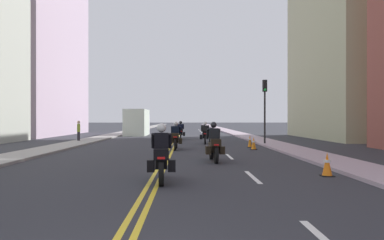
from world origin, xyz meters
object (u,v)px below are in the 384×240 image
(traffic_light_near, at_px, (265,100))
(traffic_cone_2, at_px, (250,141))
(pedestrian_0, at_px, (79,131))
(motorcycle_0, at_px, (161,159))
(traffic_cone_0, at_px, (254,143))
(motorcycle_1, at_px, (214,146))
(motorcycle_3, at_px, (205,134))
(motorcycle_4, at_px, (181,132))
(motorcycle_2, at_px, (176,138))
(traffic_cone_1, at_px, (327,164))
(parked_truck, at_px, (138,124))

(traffic_light_near, bearing_deg, traffic_cone_2, -123.85)
(traffic_light_near, xyz_separation_m, pedestrian_0, (-13.60, 3.19, -2.22))
(motorcycle_0, distance_m, traffic_cone_0, 11.70)
(motorcycle_1, xyz_separation_m, motorcycle_3, (0.20, 10.93, -0.00))
(motorcycle_4, xyz_separation_m, traffic_light_near, (5.85, -6.62, 2.41))
(motorcycle_1, relative_size, traffic_cone_2, 2.77)
(motorcycle_2, height_order, traffic_cone_0, motorcycle_2)
(traffic_cone_2, bearing_deg, motorcycle_3, 128.66)
(motorcycle_1, bearing_deg, pedestrian_0, 122.90)
(motorcycle_4, xyz_separation_m, traffic_cone_1, (4.85, -20.21, -0.29))
(traffic_cone_1, relative_size, traffic_light_near, 0.17)
(motorcycle_2, relative_size, traffic_light_near, 0.49)
(motorcycle_3, height_order, traffic_cone_0, motorcycle_3)
(motorcycle_4, bearing_deg, traffic_light_near, -49.16)
(motorcycle_1, bearing_deg, traffic_cone_1, -53.72)
(motorcycle_2, distance_m, traffic_cone_2, 4.86)
(motorcycle_2, distance_m, parked_truck, 19.48)
(motorcycle_0, relative_size, motorcycle_2, 0.97)
(motorcycle_1, bearing_deg, traffic_cone_2, 66.48)
(traffic_cone_0, height_order, parked_truck, parked_truck)
(traffic_cone_1, bearing_deg, traffic_cone_0, 92.66)
(traffic_light_near, xyz_separation_m, parked_truck, (-10.71, 15.27, -1.79))
(motorcycle_4, bearing_deg, traffic_cone_0, -67.75)
(motorcycle_2, xyz_separation_m, motorcycle_4, (0.12, 10.23, -0.01))
(traffic_cone_0, bearing_deg, motorcycle_3, 116.94)
(motorcycle_0, distance_m, traffic_light_near, 15.94)
(motorcycle_4, distance_m, traffic_light_near, 9.16)
(motorcycle_1, relative_size, pedestrian_0, 1.34)
(motorcycle_2, distance_m, traffic_light_near, 7.38)
(motorcycle_4, xyz_separation_m, traffic_cone_0, (4.39, -10.41, -0.30))
(traffic_cone_1, bearing_deg, motorcycle_3, 101.48)
(traffic_light_near, bearing_deg, traffic_cone_1, -94.23)
(traffic_cone_0, bearing_deg, motorcycle_4, 112.87)
(motorcycle_0, xyz_separation_m, pedestrian_0, (-7.55, 17.74, 0.18))
(motorcycle_1, height_order, motorcycle_4, motorcycle_1)
(motorcycle_2, bearing_deg, motorcycle_4, 90.28)
(motorcycle_3, height_order, parked_truck, parked_truck)
(traffic_cone_2, xyz_separation_m, parked_truck, (-9.33, 17.33, 0.88))
(motorcycle_0, xyz_separation_m, motorcycle_1, (1.84, 4.86, 0.00))
(motorcycle_4, distance_m, traffic_cone_0, 11.30)
(motorcycle_0, distance_m, motorcycle_4, 21.18)
(motorcycle_2, height_order, motorcycle_3, motorcycle_2)
(motorcycle_3, height_order, traffic_light_near, traffic_light_near)
(parked_truck, bearing_deg, motorcycle_2, -75.91)
(motorcycle_1, bearing_deg, motorcycle_0, -113.90)
(traffic_cone_0, bearing_deg, traffic_cone_1, -87.34)
(motorcycle_0, relative_size, motorcycle_1, 0.96)
(motorcycle_4, distance_m, pedestrian_0, 8.47)
(traffic_cone_1, height_order, traffic_light_near, traffic_light_near)
(traffic_light_near, bearing_deg, parked_truck, 125.05)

